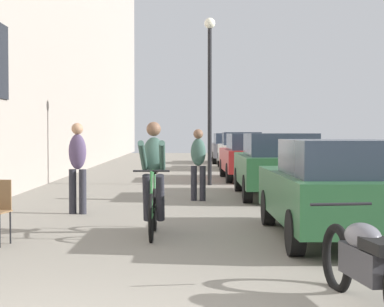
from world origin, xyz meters
TOP-DOWN VIEW (x-y plane):
  - cyclist_on_bicycle at (0.50, 5.27)m, footprint 0.52×1.76m
  - pedestrian_near at (-1.06, 7.73)m, footprint 0.38×0.30m
  - pedestrian_mid at (1.28, 10.05)m, footprint 0.37×0.28m
  - street_lamp at (1.70, 14.35)m, footprint 0.32×0.32m
  - parked_car_nearest at (3.13, 4.77)m, footprint 1.73×4.07m
  - parked_car_second at (3.18, 10.85)m, footprint 1.87×4.32m
  - parked_car_third at (3.12, 16.39)m, footprint 1.84×4.28m
  - parked_car_fourth at (3.33, 22.79)m, footprint 1.95×4.44m
  - parked_car_fifth at (3.21, 28.19)m, footprint 1.82×4.27m
  - parked_motorcycle at (2.58, 1.14)m, footprint 0.62×2.14m

SIDE VIEW (x-z plane):
  - parked_motorcycle at x=2.58m, z-range -0.05..0.86m
  - parked_car_nearest at x=3.13m, z-range 0.03..1.47m
  - parked_car_third at x=3.12m, z-range 0.03..1.54m
  - parked_car_fifth at x=3.21m, z-range 0.03..1.54m
  - parked_car_second at x=3.18m, z-range 0.03..1.56m
  - cyclist_on_bicycle at x=0.50m, z-range -0.06..1.68m
  - parked_car_fourth at x=3.33m, z-range 0.03..1.59m
  - pedestrian_mid at x=1.28m, z-range 0.10..1.73m
  - pedestrian_near at x=-1.06m, z-range 0.11..1.84m
  - street_lamp at x=1.70m, z-range 0.66..5.56m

